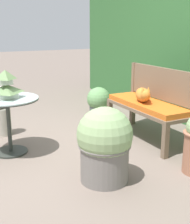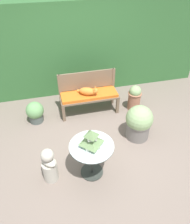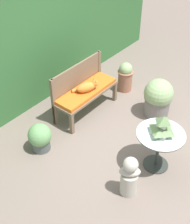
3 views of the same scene
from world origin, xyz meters
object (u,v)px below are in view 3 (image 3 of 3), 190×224
at_px(pagoda_birdhouse, 162,127).
at_px(garden_bust, 129,177).
at_px(garden_bench, 86,93).
at_px(potted_plant_bench_right, 40,137).
at_px(cat, 87,87).
at_px(patio_table, 160,141).
at_px(potted_plant_path_edge, 158,98).
at_px(potted_plant_table_near, 125,76).

bearing_deg(pagoda_birdhouse, garden_bust, 176.02).
distance_m(garden_bench, potted_plant_bench_right, 1.19).
relative_size(cat, patio_table, 0.59).
xyz_separation_m(cat, garden_bust, (-0.97, -1.55, -0.26)).
bearing_deg(garden_bust, potted_plant_path_edge, 71.42).
height_order(patio_table, potted_plant_path_edge, potted_plant_path_edge).
bearing_deg(potted_plant_table_near, patio_table, -131.69).
bearing_deg(potted_plant_path_edge, cat, 128.22).
bearing_deg(patio_table, potted_plant_path_edge, 30.47).
relative_size(garden_bench, cat, 3.09).
height_order(garden_bust, potted_plant_table_near, garden_bust).
bearing_deg(patio_table, pagoda_birdhouse, 0.00).
bearing_deg(patio_table, garden_bench, 78.55).
relative_size(garden_bust, potted_plant_path_edge, 0.93).
bearing_deg(pagoda_birdhouse, potted_plant_bench_right, 118.10).
height_order(garden_bench, potted_plant_bench_right, garden_bench).
distance_m(potted_plant_bench_right, potted_plant_table_near, 2.19).
bearing_deg(garden_bench, potted_plant_bench_right, -177.12).
xyz_separation_m(pagoda_birdhouse, garden_bust, (-0.67, 0.05, -0.46)).
height_order(garden_bench, pagoda_birdhouse, pagoda_birdhouse).
xyz_separation_m(patio_table, garden_bust, (-0.67, 0.05, -0.19)).
relative_size(pagoda_birdhouse, garden_bust, 0.47).
distance_m(patio_table, potted_plant_path_edge, 1.24).
height_order(cat, potted_plant_table_near, cat).
height_order(patio_table, garden_bust, garden_bust).
bearing_deg(potted_plant_path_edge, potted_plant_table_near, 72.58).
relative_size(cat, pagoda_birdhouse, 1.33).
bearing_deg(pagoda_birdhouse, patio_table, 180.00).
distance_m(garden_bench, potted_plant_table_near, 1.02).
relative_size(cat, potted_plant_table_near, 0.68).
height_order(garden_bust, potted_plant_bench_right, garden_bust).
relative_size(patio_table, potted_plant_bench_right, 1.45).
bearing_deg(garden_bust, pagoda_birdhouse, 48.90).
bearing_deg(potted_plant_table_near, cat, 175.11).
distance_m(cat, potted_plant_table_near, 1.08).
xyz_separation_m(patio_table, pagoda_birdhouse, (0.00, 0.00, 0.27)).
bearing_deg(potted_plant_bench_right, pagoda_birdhouse, -61.90).
distance_m(garden_bench, potted_plant_path_edge, 1.25).
bearing_deg(garden_bust, cat, 110.87).
relative_size(garden_bust, potted_plant_bench_right, 1.38).
relative_size(potted_plant_path_edge, potted_plant_bench_right, 1.49).
bearing_deg(pagoda_birdhouse, potted_plant_path_edge, 30.47).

